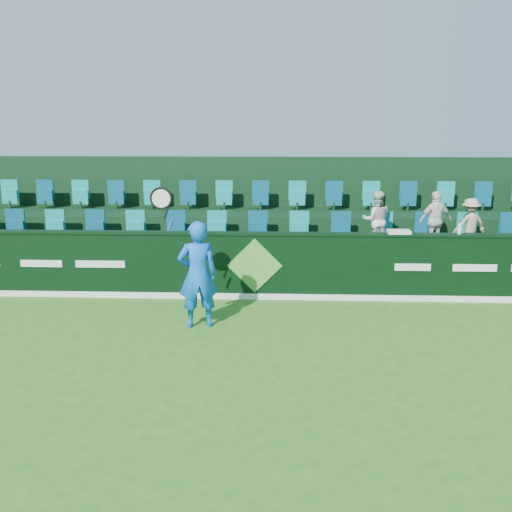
{
  "coord_description": "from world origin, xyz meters",
  "views": [
    {
      "loc": [
        0.48,
        -7.04,
        3.44
      ],
      "look_at": [
        0.07,
        2.8,
        1.15
      ],
      "focal_mm": 40.0,
      "sensor_mm": 36.0,
      "label": 1
    }
  ],
  "objects_px": {
    "tennis_player": "(197,274)",
    "drinks_bottle": "(460,229)",
    "spectator_middle": "(435,220)",
    "towel": "(399,232)",
    "spectator_right": "(470,224)",
    "spectator_left": "(376,220)"
  },
  "relations": [
    {
      "from": "tennis_player",
      "to": "drinks_bottle",
      "type": "bearing_deg",
      "value": 18.97
    },
    {
      "from": "spectator_left",
      "to": "spectator_middle",
      "type": "height_order",
      "value": "spectator_middle"
    },
    {
      "from": "spectator_middle",
      "to": "tennis_player",
      "type": "bearing_deg",
      "value": 15.25
    },
    {
      "from": "tennis_player",
      "to": "drinks_bottle",
      "type": "relative_size",
      "value": 11.9
    },
    {
      "from": "spectator_left",
      "to": "spectator_right",
      "type": "bearing_deg",
      "value": -179.33
    },
    {
      "from": "tennis_player",
      "to": "spectator_right",
      "type": "height_order",
      "value": "tennis_player"
    },
    {
      "from": "drinks_bottle",
      "to": "towel",
      "type": "bearing_deg",
      "value": 180.0
    },
    {
      "from": "spectator_left",
      "to": "spectator_middle",
      "type": "xyz_separation_m",
      "value": [
        1.25,
        0.0,
        0.0
      ]
    },
    {
      "from": "tennis_player",
      "to": "spectator_middle",
      "type": "xyz_separation_m",
      "value": [
        4.73,
        2.8,
        0.49
      ]
    },
    {
      "from": "spectator_right",
      "to": "towel",
      "type": "height_order",
      "value": "spectator_right"
    },
    {
      "from": "spectator_right",
      "to": "spectator_middle",
      "type": "bearing_deg",
      "value": -14.64
    },
    {
      "from": "spectator_middle",
      "to": "towel",
      "type": "height_order",
      "value": "spectator_middle"
    },
    {
      "from": "spectator_middle",
      "to": "spectator_right",
      "type": "relative_size",
      "value": 1.14
    },
    {
      "from": "tennis_player",
      "to": "spectator_left",
      "type": "relative_size",
      "value": 1.99
    },
    {
      "from": "spectator_left",
      "to": "spectator_right",
      "type": "relative_size",
      "value": 1.13
    },
    {
      "from": "spectator_left",
      "to": "towel",
      "type": "relative_size",
      "value": 2.86
    },
    {
      "from": "spectator_middle",
      "to": "drinks_bottle",
      "type": "height_order",
      "value": "spectator_middle"
    },
    {
      "from": "tennis_player",
      "to": "spectator_right",
      "type": "relative_size",
      "value": 2.25
    },
    {
      "from": "tennis_player",
      "to": "drinks_bottle",
      "type": "distance_m",
      "value": 5.2
    },
    {
      "from": "spectator_middle",
      "to": "drinks_bottle",
      "type": "xyz_separation_m",
      "value": [
        0.17,
        -1.12,
        0.03
      ]
    },
    {
      "from": "tennis_player",
      "to": "spectator_right",
      "type": "bearing_deg",
      "value": 27.18
    },
    {
      "from": "spectator_right",
      "to": "towel",
      "type": "xyz_separation_m",
      "value": [
        -1.73,
        -1.12,
        0.03
      ]
    }
  ]
}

